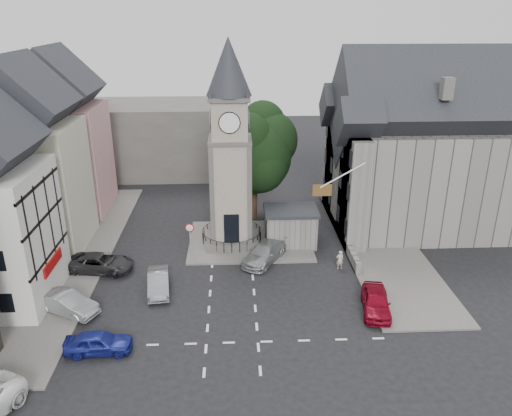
{
  "coord_description": "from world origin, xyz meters",
  "views": [
    {
      "loc": [
        0.29,
        -29.51,
        18.06
      ],
      "look_at": [
        1.87,
        5.0,
        4.21
      ],
      "focal_mm": 35.0,
      "sensor_mm": 36.0,
      "label": 1
    }
  ],
  "objects_px": {
    "clock_tower": "(230,147)",
    "stone_shelter": "(290,226)",
    "car_east_red": "(376,301)",
    "car_west_blue": "(98,343)",
    "pedestrian": "(340,260)"
  },
  "relations": [
    {
      "from": "clock_tower",
      "to": "stone_shelter",
      "type": "xyz_separation_m",
      "value": [
        4.8,
        -0.49,
        -6.57
      ]
    },
    {
      "from": "clock_tower",
      "to": "car_east_red",
      "type": "height_order",
      "value": "clock_tower"
    },
    {
      "from": "car_west_blue",
      "to": "car_east_red",
      "type": "distance_m",
      "value": 17.01
    },
    {
      "from": "stone_shelter",
      "to": "pedestrian",
      "type": "xyz_separation_m",
      "value": [
        3.2,
        -4.5,
        -0.8
      ]
    },
    {
      "from": "clock_tower",
      "to": "pedestrian",
      "type": "xyz_separation_m",
      "value": [
        8.0,
        -4.99,
        -7.37
      ]
    },
    {
      "from": "clock_tower",
      "to": "car_east_red",
      "type": "xyz_separation_m",
      "value": [
        9.17,
        -10.63,
        -7.4
      ]
    },
    {
      "from": "car_west_blue",
      "to": "pedestrian",
      "type": "bearing_deg",
      "value": -61.71
    },
    {
      "from": "pedestrian",
      "to": "car_west_blue",
      "type": "bearing_deg",
      "value": 24.53
    },
    {
      "from": "car_west_blue",
      "to": "pedestrian",
      "type": "height_order",
      "value": "pedestrian"
    },
    {
      "from": "car_west_blue",
      "to": "pedestrian",
      "type": "relative_size",
      "value": 2.51
    },
    {
      "from": "car_east_red",
      "to": "pedestrian",
      "type": "distance_m",
      "value": 5.76
    },
    {
      "from": "stone_shelter",
      "to": "pedestrian",
      "type": "height_order",
      "value": "stone_shelter"
    },
    {
      "from": "car_west_blue",
      "to": "stone_shelter",
      "type": "bearing_deg",
      "value": -44.2
    },
    {
      "from": "car_east_red",
      "to": "clock_tower",
      "type": "bearing_deg",
      "value": 140.41
    },
    {
      "from": "car_east_red",
      "to": "car_west_blue",
      "type": "bearing_deg",
      "value": -158.97
    }
  ]
}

